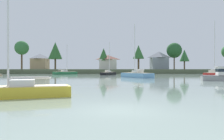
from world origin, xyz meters
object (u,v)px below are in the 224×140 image
at_px(sailboat_yellow, 17,94).
at_px(sailboat_red, 214,76).
at_px(sailboat_green, 65,74).
at_px(sailboat_skyblue, 136,76).
at_px(sailboat_black, 109,74).

relative_size(sailboat_yellow, sailboat_red, 0.75).
height_order(sailboat_green, sailboat_red, sailboat_red).
bearing_deg(sailboat_red, sailboat_skyblue, -176.67).
height_order(sailboat_skyblue, sailboat_green, sailboat_skyblue).
xyz_separation_m(sailboat_skyblue, sailboat_yellow, (-13.42, -34.14, -0.06)).
xyz_separation_m(sailboat_yellow, sailboat_red, (31.95, 35.21, 0.08)).
distance_m(sailboat_green, sailboat_red, 49.11).
height_order(sailboat_yellow, sailboat_green, sailboat_green).
bearing_deg(sailboat_black, sailboat_skyblue, -75.34).
bearing_deg(sailboat_red, sailboat_green, 144.27).
distance_m(sailboat_black, sailboat_green, 17.12).
xyz_separation_m(sailboat_black, sailboat_green, (-15.47, 7.34, -0.01)).
relative_size(sailboat_black, sailboat_green, 1.00).
relative_size(sailboat_skyblue, sailboat_red, 0.92).
distance_m(sailboat_skyblue, sailboat_green, 36.62).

